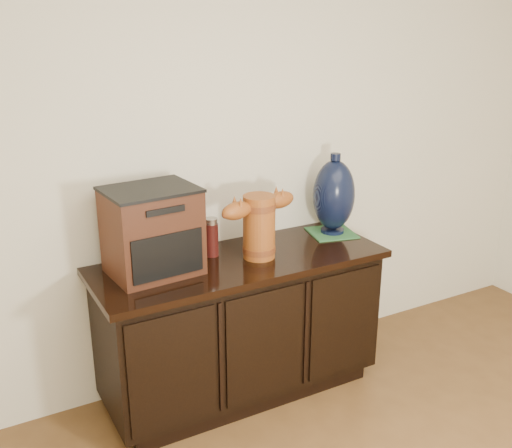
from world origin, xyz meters
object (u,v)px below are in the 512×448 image
tv_radio (152,231)px  spray_can (212,237)px  terracotta_vessel (259,223)px  lamp_base (334,195)px  sideboard (241,325)px

tv_radio → spray_can: (0.32, 0.06, -0.11)m
terracotta_vessel → lamp_base: size_ratio=1.02×
tv_radio → lamp_base: bearing=-2.7°
tv_radio → spray_can: size_ratio=2.19×
spray_can → tv_radio: bearing=-170.0°
lamp_base → terracotta_vessel: bearing=-168.4°
sideboard → spray_can: spray_can is taller
lamp_base → spray_can: bearing=178.2°
terracotta_vessel → lamp_base: (0.52, 0.11, 0.04)m
terracotta_vessel → tv_radio: size_ratio=1.05×
lamp_base → sideboard: bearing=-172.2°
tv_radio → spray_can: bearing=5.4°
terracotta_vessel → spray_can: size_ratio=2.30×
sideboard → terracotta_vessel: 0.56m
sideboard → lamp_base: size_ratio=3.32×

